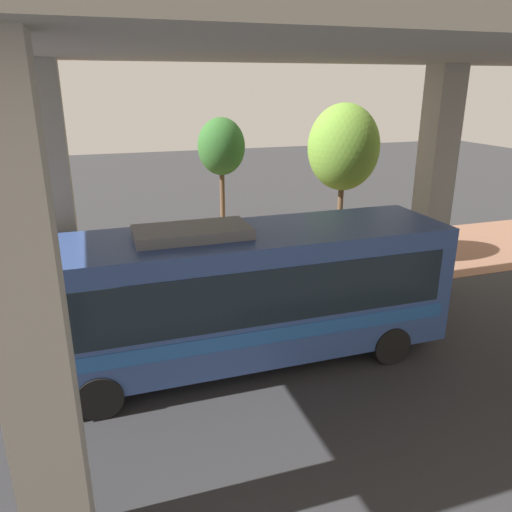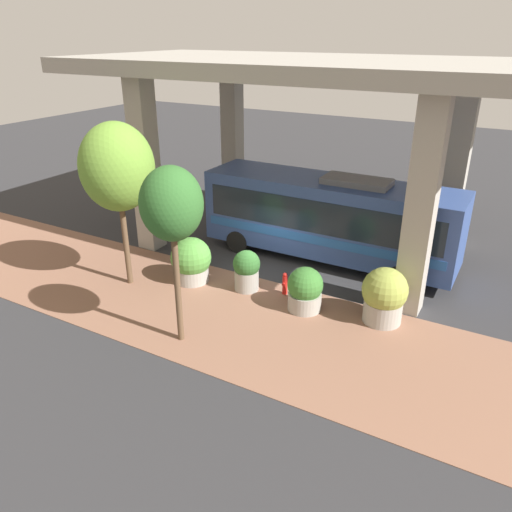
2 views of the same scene
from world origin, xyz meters
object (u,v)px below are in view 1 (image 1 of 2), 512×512
object	(u,v)px
planter_front	(304,259)
street_tree_far	(221,148)
fire_hydrant	(211,291)
street_tree_near	(343,148)
planter_middle	(249,271)
bus	(237,290)
planter_extra	(89,289)
planter_back	(173,278)

from	to	relation	value
planter_front	street_tree_far	bearing A→B (deg)	-149.06
fire_hydrant	street_tree_near	xyz separation A→B (m)	(-2.11, 5.63, 4.11)
street_tree_far	planter_middle	bearing A→B (deg)	-2.09
bus	planter_front	bearing A→B (deg)	139.94
planter_extra	street_tree_far	bearing A→B (deg)	128.48
planter_front	planter_middle	xyz separation A→B (m)	(0.44, -2.21, -0.05)
bus	street_tree_far	distance (m)	8.52
planter_front	fire_hydrant	bearing A→B (deg)	-77.33
bus	street_tree_near	xyz separation A→B (m)	(-5.81, 5.81, 2.56)
planter_front	planter_middle	distance (m)	2.25
street_tree_far	bus	bearing A→B (deg)	-12.25
fire_hydrant	planter_middle	size ratio (longest dim) A/B	0.56
planter_middle	planter_back	xyz separation A→B (m)	(-0.28, -2.51, -0.04)
street_tree_near	bus	bearing A→B (deg)	-44.96
bus	planter_extra	distance (m)	5.27
planter_middle	planter_extra	size ratio (longest dim) A/B	0.81
fire_hydrant	planter_back	world-z (taller)	planter_back
planter_extra	fire_hydrant	bearing A→B (deg)	88.45
planter_back	street_tree_far	bearing A→B (deg)	143.70
planter_extra	planter_front	bearing A→B (deg)	95.58
planter_front	street_tree_near	size ratio (longest dim) A/B	0.29
bus	street_tree_near	bearing A→B (deg)	135.04
planter_front	planter_middle	world-z (taller)	planter_front
street_tree_near	street_tree_far	size ratio (longest dim) A/B	1.10
planter_extra	planter_back	bearing A→B (deg)	102.17
planter_middle	planter_front	bearing A→B (deg)	101.25
bus	street_tree_far	xyz separation A→B (m)	(-7.97, 1.73, 2.47)
fire_hydrant	planter_extra	distance (m)	3.73
planter_back	planter_extra	world-z (taller)	planter_extra
planter_front	bus	bearing A→B (deg)	-40.06
planter_front	street_tree_far	world-z (taller)	street_tree_far
planter_front	street_tree_far	distance (m)	5.39
street_tree_far	planter_extra	bearing A→B (deg)	-51.52
bus	fire_hydrant	xyz separation A→B (m)	(-3.70, 0.18, -1.55)
fire_hydrant	planter_front	bearing A→B (deg)	102.67
street_tree_far	street_tree_near	bearing A→B (deg)	62.18
planter_middle	bus	bearing A→B (deg)	-21.27
fire_hydrant	planter_back	bearing A→B (deg)	-121.00
bus	street_tree_far	bearing A→B (deg)	167.75
planter_back	street_tree_near	xyz separation A→B (m)	(-1.45, 6.73, 3.78)
planter_back	planter_extra	xyz separation A→B (m)	(0.56, -2.59, 0.20)
fire_hydrant	planter_extra	world-z (taller)	planter_extra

